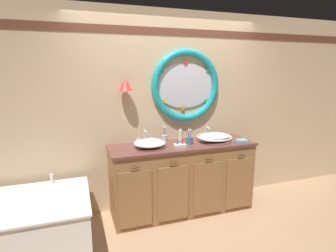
# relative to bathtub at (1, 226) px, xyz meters

# --- Properties ---
(ground_plane) EXTENTS (14.00, 14.00, 0.00)m
(ground_plane) POSITION_rel_bathtub_xyz_m (1.93, 0.02, -0.34)
(ground_plane) COLOR tan
(back_wall_assembly) EXTENTS (6.40, 0.26, 2.60)m
(back_wall_assembly) POSITION_rel_bathtub_xyz_m (1.95, 0.61, 0.99)
(back_wall_assembly) COLOR #D6B78E
(back_wall_assembly) RESTS_ON ground_plane
(vanity_counter) EXTENTS (1.87, 0.61, 0.92)m
(vanity_counter) POSITION_rel_bathtub_xyz_m (2.03, 0.29, 0.12)
(vanity_counter) COLOR olive
(vanity_counter) RESTS_ON ground_plane
(bathtub) EXTENTS (1.69, 0.96, 0.67)m
(bathtub) POSITION_rel_bathtub_xyz_m (0.00, 0.00, 0.00)
(bathtub) COLOR white
(bathtub) RESTS_ON ground_plane
(sink_basin_left) EXTENTS (0.39, 0.39, 0.11)m
(sink_basin_left) POSITION_rel_bathtub_xyz_m (1.59, 0.26, 0.63)
(sink_basin_left) COLOR white
(sink_basin_left) RESTS_ON vanity_counter
(sink_basin_right) EXTENTS (0.46, 0.46, 0.12)m
(sink_basin_right) POSITION_rel_bathtub_xyz_m (2.47, 0.26, 0.64)
(sink_basin_right) COLOR white
(sink_basin_right) RESTS_ON vanity_counter
(faucet_set_left) EXTENTS (0.23, 0.11, 0.17)m
(faucet_set_left) POSITION_rel_bathtub_xyz_m (1.59, 0.49, 0.64)
(faucet_set_left) COLOR silver
(faucet_set_left) RESTS_ON vanity_counter
(faucet_set_right) EXTENTS (0.23, 0.13, 0.16)m
(faucet_set_right) POSITION_rel_bathtub_xyz_m (2.47, 0.49, 0.64)
(faucet_set_right) COLOR silver
(faucet_set_right) RESTS_ON vanity_counter
(toothbrush_holder_left) EXTENTS (0.08, 0.08, 0.22)m
(toothbrush_holder_left) POSITION_rel_bathtub_xyz_m (1.85, 0.47, 0.63)
(toothbrush_holder_left) COLOR silver
(toothbrush_holder_left) RESTS_ON vanity_counter
(toothbrush_holder_right) EXTENTS (0.09, 0.09, 0.20)m
(toothbrush_holder_right) POSITION_rel_bathtub_xyz_m (2.11, 0.25, 0.63)
(toothbrush_holder_right) COLOR slate
(toothbrush_holder_right) RESTS_ON vanity_counter
(soap_dispenser) EXTENTS (0.06, 0.07, 0.16)m
(soap_dispenser) POSITION_rel_bathtub_xyz_m (2.08, 0.47, 0.65)
(soap_dispenser) COLOR #EFE5C6
(soap_dispenser) RESTS_ON vanity_counter
(folded_hand_towel) EXTENTS (0.15, 0.13, 0.04)m
(folded_hand_towel) POSITION_rel_bathtub_xyz_m (2.79, 0.10, 0.59)
(folded_hand_towel) COLOR #7593A8
(folded_hand_towel) RESTS_ON vanity_counter
(toiletry_basket) EXTENTS (0.14, 0.09, 0.10)m
(toiletry_basket) POSITION_rel_bathtub_xyz_m (1.94, 0.15, 0.60)
(toiletry_basket) COLOR beige
(toiletry_basket) RESTS_ON vanity_counter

